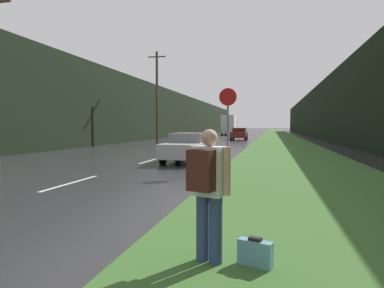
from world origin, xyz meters
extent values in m
cube|color=#386028|center=(6.99, 40.00, 0.01)|extent=(6.00, 240.00, 0.02)
cube|color=silver|center=(0.00, 8.96, 0.00)|extent=(0.12, 3.00, 0.01)
cube|color=silver|center=(0.00, 15.96, 0.00)|extent=(0.12, 3.00, 0.01)
cube|color=silver|center=(0.00, 22.96, 0.00)|extent=(0.12, 3.00, 0.01)
cube|color=silver|center=(0.00, 29.96, 0.00)|extent=(0.12, 3.00, 0.01)
cube|color=black|center=(-9.99, 50.00, 3.61)|extent=(2.00, 140.00, 7.22)
cube|color=black|center=(12.99, 50.00, 3.69)|extent=(2.00, 140.00, 7.39)
cylinder|color=#4C3823|center=(-5.15, 32.02, 4.52)|extent=(0.24, 0.24, 9.04)
cube|color=#4C3823|center=(-5.15, 32.02, 8.54)|extent=(1.80, 0.10, 0.10)
cylinder|color=slate|center=(4.33, 12.46, 1.24)|extent=(0.07, 0.07, 2.49)
cylinder|color=#B71414|center=(4.33, 12.46, 2.82)|extent=(0.65, 0.02, 0.65)
cylinder|color=navy|center=(5.09, 3.95, 0.43)|extent=(0.17, 0.17, 0.86)
cylinder|color=navy|center=(5.27, 3.89, 0.43)|extent=(0.17, 0.17, 0.86)
cube|color=white|center=(5.18, 3.92, 1.17)|extent=(0.45, 0.34, 0.62)
sphere|color=tan|center=(5.18, 3.92, 1.59)|extent=(0.21, 0.21, 0.21)
cylinder|color=tan|center=(4.95, 4.00, 1.19)|extent=(0.10, 0.10, 0.59)
cylinder|color=tan|center=(5.41, 3.84, 1.19)|extent=(0.10, 0.10, 0.59)
cube|color=#471E19|center=(5.11, 3.73, 1.20)|extent=(0.36, 0.27, 0.50)
cube|color=#6093A8|center=(5.75, 3.91, 0.17)|extent=(0.45, 0.26, 0.34)
cube|color=black|center=(5.75, 3.91, 0.36)|extent=(0.18, 0.14, 0.04)
cube|color=#BCBCBC|center=(2.00, 15.75, 0.61)|extent=(1.80, 4.19, 0.66)
cube|color=slate|center=(2.00, 15.96, 1.17)|extent=(1.53, 1.88, 0.46)
cylinder|color=black|center=(2.85, 14.45, 0.31)|extent=(0.20, 0.62, 0.62)
cylinder|color=black|center=(1.14, 14.45, 0.31)|extent=(0.20, 0.62, 0.62)
cylinder|color=black|center=(2.85, 17.05, 0.31)|extent=(0.20, 0.62, 0.62)
cylinder|color=black|center=(1.14, 17.05, 0.31)|extent=(0.20, 0.62, 0.62)
cube|color=maroon|center=(2.00, 42.59, 0.67)|extent=(1.81, 4.47, 0.70)
cube|color=#40120F|center=(2.00, 42.81, 1.26)|extent=(1.54, 2.01, 0.48)
cylinder|color=black|center=(2.86, 41.20, 0.35)|extent=(0.20, 0.71, 0.71)
cylinder|color=black|center=(1.14, 41.20, 0.35)|extent=(0.20, 0.71, 0.71)
cylinder|color=black|center=(2.86, 43.97, 0.35)|extent=(0.20, 0.71, 0.71)
cylinder|color=black|center=(1.14, 43.97, 0.35)|extent=(0.20, 0.71, 0.71)
cube|color=gray|center=(-2.00, 68.78, 1.66)|extent=(2.30, 2.34, 2.52)
cube|color=silver|center=(-2.00, 64.91, 2.08)|extent=(2.42, 5.40, 3.36)
cylinder|color=black|center=(-3.15, 68.54, 0.45)|extent=(0.28, 0.90, 0.90)
cylinder|color=black|center=(-0.85, 68.54, 0.45)|extent=(0.28, 0.90, 0.90)
cylinder|color=black|center=(-3.15, 63.56, 0.45)|extent=(0.28, 0.90, 0.90)
cylinder|color=black|center=(-0.85, 63.56, 0.45)|extent=(0.28, 0.90, 0.90)
camera|label=1|loc=(5.93, -0.26, 1.73)|focal=32.00mm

